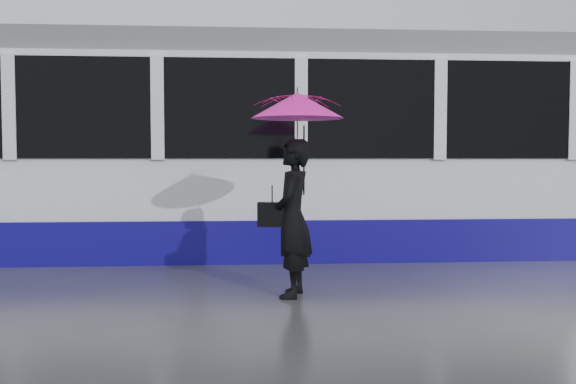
{
  "coord_description": "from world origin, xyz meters",
  "views": [
    {
      "loc": [
        0.72,
        -7.77,
        1.5
      ],
      "look_at": [
        1.28,
        -0.2,
        1.1
      ],
      "focal_mm": 40.0,
      "sensor_mm": 36.0,
      "label": 1
    }
  ],
  "objects": [
    {
      "name": "handbag",
      "position": [
        1.06,
        -0.87,
        0.9
      ],
      "size": [
        0.33,
        0.2,
        0.44
      ],
      "rotation": [
        0.0,
        0.0,
        -0.22
      ],
      "color": "black",
      "rests_on": "ground"
    },
    {
      "name": "woman",
      "position": [
        1.28,
        -0.89,
        0.85
      ],
      "size": [
        0.53,
        0.7,
        1.71
      ],
      "primitive_type": "imported",
      "rotation": [
        0.0,
        0.0,
        -1.79
      ],
      "color": "black",
      "rests_on": "ground"
    },
    {
      "name": "ground",
      "position": [
        0.0,
        0.0,
        0.0
      ],
      "size": [
        90.0,
        90.0,
        0.0
      ],
      "primitive_type": "plane",
      "color": "#2B2B30",
      "rests_on": "ground"
    },
    {
      "name": "tram",
      "position": [
        0.07,
        2.5,
        1.64
      ],
      "size": [
        26.0,
        2.56,
        3.35
      ],
      "color": "white",
      "rests_on": "ground"
    },
    {
      "name": "rails",
      "position": [
        0.0,
        2.5,
        0.01
      ],
      "size": [
        34.0,
        1.51,
        0.02
      ],
      "color": "#3F3D38",
      "rests_on": "ground"
    },
    {
      "name": "umbrella",
      "position": [
        1.33,
        -0.89,
        1.87
      ],
      "size": [
        1.2,
        1.2,
        1.15
      ],
      "rotation": [
        0.0,
        0.0,
        -0.22
      ],
      "color": "#E6138E",
      "rests_on": "ground"
    }
  ]
}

